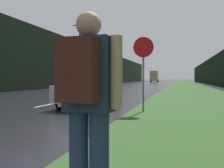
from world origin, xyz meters
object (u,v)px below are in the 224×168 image
Objects in this scene: car_passing_near at (91,90)px; delivery_truck at (154,76)px; stop_sign at (143,65)px; hitchhiker_with_backpack at (87,99)px.

car_passing_near is 0.68× the size of delivery_truck.
delivery_truck reaches higher than car_passing_near.
stop_sign is 1.50× the size of hitchhiker_with_backpack.
delivery_truck is (-7.24, 93.66, 0.89)m from hitchhiker_with_backpack.
delivery_truck reaches higher than stop_sign.
hitchhiker_with_backpack is at bearing -85.58° from delivery_truck.
delivery_truck is (-6.78, 85.73, 0.20)m from stop_sign.
stop_sign is at bearing 144.67° from car_passing_near.
car_passing_near is 84.00m from delivery_truck.
stop_sign is 7.97m from hitchhiker_with_backpack.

